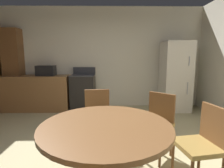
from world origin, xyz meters
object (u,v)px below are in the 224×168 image
(chair_east, at_px, (204,141))
(chair_north, at_px, (98,115))
(refrigerator, at_px, (175,76))
(chair_northeast, at_px, (157,121))
(microwave, at_px, (46,71))
(oven_range, at_px, (83,92))
(dining_table, at_px, (106,140))

(chair_east, xyz_separation_m, chair_north, (-1.16, 0.85, 0.00))
(chair_east, distance_m, chair_north, 1.44)
(refrigerator, relative_size, chair_northeast, 2.02)
(chair_northeast, relative_size, chair_east, 1.00)
(chair_east, bearing_deg, microwave, -56.10)
(refrigerator, distance_m, chair_north, 2.67)
(oven_range, xyz_separation_m, refrigerator, (2.39, -0.05, 0.41))
(refrigerator, relative_size, dining_table, 1.47)
(oven_range, distance_m, chair_north, 1.98)
(chair_east, relative_size, chair_north, 1.00)
(chair_northeast, distance_m, chair_north, 0.88)
(oven_range, height_order, chair_east, oven_range)
(microwave, relative_size, chair_northeast, 0.51)
(chair_northeast, xyz_separation_m, chair_east, (0.32, -0.59, 0.00))
(refrigerator, bearing_deg, oven_range, 178.71)
(chair_north, bearing_deg, refrigerator, 126.67)
(oven_range, relative_size, chair_north, 1.26)
(chair_north, bearing_deg, oven_range, -173.24)
(refrigerator, height_order, microwave, refrigerator)
(dining_table, bearing_deg, microwave, 118.55)
(dining_table, relative_size, chair_northeast, 1.38)
(oven_range, height_order, microwave, microwave)
(oven_range, distance_m, dining_table, 3.01)
(refrigerator, xyz_separation_m, chair_east, (-0.72, -2.71, -0.38))
(dining_table, height_order, chair_northeast, chair_northeast)
(oven_range, bearing_deg, chair_north, -75.08)
(refrigerator, height_order, dining_table, refrigerator)
(oven_range, xyz_separation_m, chair_north, (0.51, -1.92, 0.03))
(microwave, height_order, chair_northeast, microwave)
(chair_north, bearing_deg, microwave, -151.03)
(oven_range, distance_m, refrigerator, 2.42)
(refrigerator, distance_m, dining_table, 3.37)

